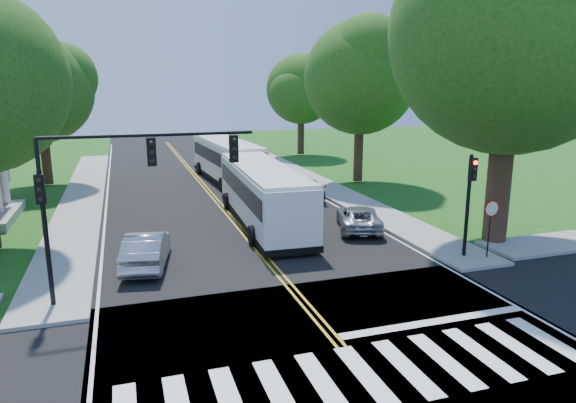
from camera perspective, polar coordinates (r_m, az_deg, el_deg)
name	(u,v)px	position (r m, az deg, el deg)	size (l,w,h in m)	color
ground	(357,366)	(14.65, 7.69, -17.62)	(140.00, 140.00, 0.00)	#1E4E13
road	(226,211)	(30.74, -6.93, -1.11)	(14.00, 96.00, 0.01)	black
cross_road	(357,365)	(14.65, 7.69, -17.60)	(60.00, 12.00, 0.01)	black
center_line	(214,198)	(34.57, -8.23, 0.44)	(0.36, 70.00, 0.01)	gold
edge_line_w	(106,205)	(34.13, -19.54, -0.35)	(0.12, 70.00, 0.01)	silver
edge_line_e	(309,191)	(36.31, 2.39, 1.16)	(0.12, 70.00, 0.01)	silver
crosswalk	(365,375)	(14.26, 8.61, -18.51)	(12.60, 3.00, 0.01)	silver
stop_bar	(435,321)	(17.46, 16.02, -12.69)	(6.60, 0.40, 0.01)	silver
sidewalk_nw	(84,196)	(37.13, -21.77, 0.60)	(2.60, 40.00, 0.15)	gray
sidewalk_ne	(314,182)	(39.57, 2.92, 2.23)	(2.60, 40.00, 0.15)	gray
tree_ne_big	(513,32)	(25.58, 23.72, 16.84)	(10.80, 10.80, 14.91)	#362415
tree_west_far	(39,90)	(41.64, -25.96, 11.09)	(7.60, 7.60, 10.67)	#362415
tree_east_mid	(361,78)	(39.24, 8.08, 13.46)	(8.40, 8.40, 11.93)	#362415
tree_east_far	(301,89)	(54.41, 1.46, 12.35)	(7.20, 7.20, 10.34)	#362415
signal_nw	(117,178)	(17.98, -18.46, 2.54)	(7.15, 0.46, 5.66)	black
signal_ne	(470,192)	(22.94, 19.54, 0.99)	(0.30, 0.46, 4.40)	black
stop_sign	(491,215)	(23.28, 21.61, -1.37)	(0.76, 0.08, 2.53)	black
bus_lead	(263,194)	(27.54, -2.83, 0.89)	(3.34, 12.30, 3.16)	white
bus_follow	(227,160)	(40.12, -6.83, 4.63)	(3.54, 12.39, 3.17)	white
hatchback	(146,249)	(22.09, -15.45, -5.12)	(1.56, 4.47, 1.47)	#A6A9AD
suv	(359,218)	(26.89, 7.86, -1.79)	(2.08, 4.50, 1.25)	#AEAFB5
dark_sedan	(306,188)	(34.02, 2.05, 1.46)	(1.80, 4.42, 1.28)	black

